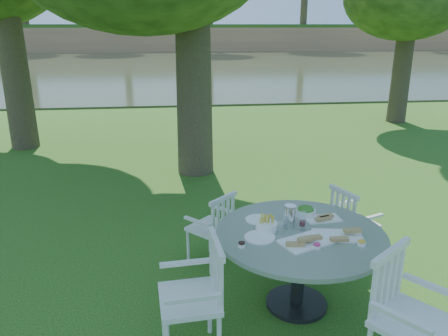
{
  "coord_description": "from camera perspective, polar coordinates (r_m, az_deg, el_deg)",
  "views": [
    {
      "loc": [
        -0.57,
        -4.69,
        2.47
      ],
      "look_at": [
        0.0,
        0.2,
        0.85
      ],
      "focal_mm": 35.0,
      "sensor_mm": 36.0,
      "label": 1
    }
  ],
  "objects": [
    {
      "name": "chair_nw",
      "position": [
        4.61,
        -1.05,
        -7.38
      ],
      "size": [
        0.56,
        0.56,
        0.81
      ],
      "rotation": [
        0.0,
        0.0,
        -2.37
      ],
      "color": "silver",
      "rests_on": "ground"
    },
    {
      "name": "river",
      "position": [
        27.8,
        -5.64,
        13.05
      ],
      "size": [
        100.0,
        28.0,
        0.12
      ],
      "primitive_type": "cube",
      "color": "#323922",
      "rests_on": "ground"
    },
    {
      "name": "tableware",
      "position": [
        3.94,
        9.26,
        -7.43
      ],
      "size": [
        1.1,
        0.82,
        0.21
      ],
      "color": "white",
      "rests_on": "table"
    },
    {
      "name": "chair_ne",
      "position": [
        4.87,
        15.97,
        -6.46
      ],
      "size": [
        0.52,
        0.54,
        0.84
      ],
      "rotation": [
        0.0,
        0.0,
        -4.35
      ],
      "color": "silver",
      "rests_on": "ground"
    },
    {
      "name": "ground",
      "position": [
        5.33,
        0.25,
        -9.39
      ],
      "size": [
        140.0,
        140.0,
        0.0
      ],
      "primitive_type": "plane",
      "color": "#19420D",
      "rests_on": "ground"
    },
    {
      "name": "table",
      "position": [
        3.97,
        9.88,
        -9.97
      ],
      "size": [
        1.49,
        1.49,
        0.74
      ],
      "color": "black",
      "rests_on": "ground"
    },
    {
      "name": "chair_sw",
      "position": [
        3.43,
        -2.93,
        -15.58
      ],
      "size": [
        0.49,
        0.52,
        0.96
      ],
      "rotation": [
        0.0,
        0.0,
        -1.49
      ],
      "color": "silver",
      "rests_on": "ground"
    },
    {
      "name": "chair_se",
      "position": [
        3.44,
        22.1,
        -16.55
      ],
      "size": [
        0.69,
        0.68,
        1.0
      ],
      "rotation": [
        0.0,
        0.0,
        0.65
      ],
      "color": "silver",
      "rests_on": "ground"
    }
  ]
}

